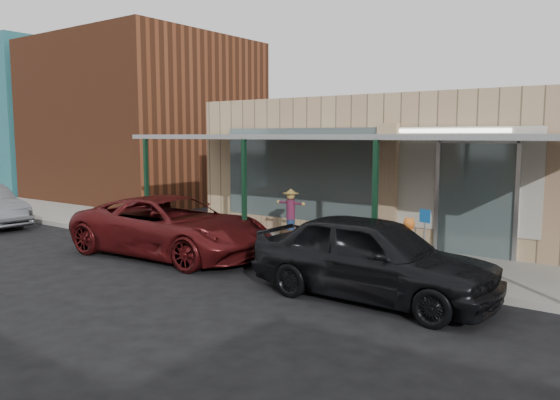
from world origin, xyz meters
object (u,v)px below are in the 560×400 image
Objects in this scene: barrel_scarecrow at (291,225)px; barrel_pumpkin at (376,243)px; parked_sedan at (372,257)px; handicap_sign at (424,232)px; car_maroon at (172,226)px.

barrel_scarecrow is 1.90× the size of barrel_pumpkin.
handicap_sign is at bearing -6.78° from parked_sedan.
barrel_scarecrow reaches higher than car_maroon.
handicap_sign is 1.94m from parked_sedan.
barrel_scarecrow is at bearing -42.56° from car_maroon.
handicap_sign is (4.13, -0.91, 0.38)m from barrel_scarecrow.
car_maroon is at bearing -136.14° from barrel_scarecrow.
parked_sedan reaches higher than barrel_pumpkin.
handicap_sign is at bearing -19.42° from barrel_scarecrow.
barrel_scarecrow reaches higher than parked_sedan.
barrel_scarecrow is 4.79m from parked_sedan.
parked_sedan reaches higher than car_maroon.
parked_sedan is 5.88m from car_maroon.
barrel_pumpkin is 0.15× the size of car_maroon.
handicap_sign is 0.25× the size of car_maroon.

